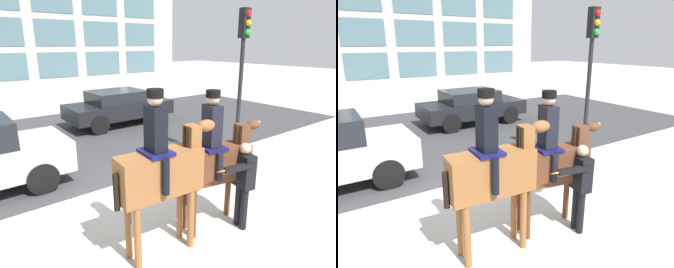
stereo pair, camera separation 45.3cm
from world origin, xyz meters
TOP-DOWN VIEW (x-y plane):
  - ground_plane at (0.00, 0.00)m, footprint 80.00×80.00m
  - road_surface at (0.00, 4.75)m, footprint 22.87×8.50m
  - mounted_horse_lead at (-0.58, -2.08)m, footprint 1.80×0.65m
  - mounted_horse_companion at (0.59, -2.06)m, footprint 1.74×0.68m
  - pedestrian_bystander at (0.94, -2.42)m, footprint 0.89×0.44m
  - street_car_far_lane at (2.78, 5.49)m, footprint 4.27×2.00m
  - traffic_light at (3.34, -0.30)m, footprint 0.24×0.29m

SIDE VIEW (x-z plane):
  - ground_plane at x=0.00m, z-range 0.00..0.00m
  - road_surface at x=0.00m, z-range 0.00..0.01m
  - street_car_far_lane at x=2.78m, z-range 0.05..1.47m
  - pedestrian_bystander at x=0.94m, z-range 0.14..1.77m
  - mounted_horse_companion at x=0.59m, z-range 0.04..2.57m
  - mounted_horse_lead at x=-0.58m, z-range 0.10..2.76m
  - traffic_light at x=3.34m, z-range 0.69..4.79m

